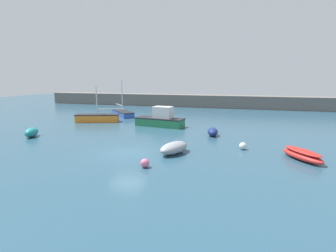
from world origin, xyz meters
TOP-DOWN VIEW (x-y plane):
  - ground_plane at (0.00, 0.00)m, footprint 120.00×120.00m
  - harbor_breakwater at (0.00, 33.56)m, footprint 64.90×3.59m
  - dinghy_near_pier at (5.56, 7.90)m, footprint 1.32×2.09m
  - rowboat_with_red_cover at (12.48, 1.81)m, footprint 2.86×3.53m
  - fishing_dinghy_green at (-11.27, 2.49)m, footprint 1.60×2.18m
  - rowboat_blue_near at (3.46, 0.86)m, footprint 2.33×3.21m
  - sailboat_twin_hulled at (-9.79, 12.08)m, footprint 6.18×3.28m
  - cabin_cruiser_white at (-0.93, 11.32)m, footprint 6.00×2.79m
  - sailboat_tall_mast at (-9.10, 18.03)m, footprint 5.37×5.53m
  - mooring_buoy_pink at (2.48, -2.71)m, footprint 0.57×0.57m
  - mooring_buoy_white at (8.47, 3.47)m, footprint 0.57×0.57m

SIDE VIEW (x-z plane):
  - ground_plane at x=0.00m, z-range -0.20..0.00m
  - mooring_buoy_pink at x=2.48m, z-range 0.00..0.57m
  - mooring_buoy_white at x=8.47m, z-range 0.00..0.57m
  - rowboat_with_red_cover at x=12.48m, z-range 0.00..0.75m
  - dinghy_near_pier at x=5.56m, z-range 0.00..0.80m
  - sailboat_tall_mast at x=-9.10m, z-range -2.26..3.10m
  - rowboat_blue_near at x=3.46m, z-range 0.00..0.88m
  - fishing_dinghy_green at x=-11.27m, z-range 0.00..0.89m
  - sailboat_twin_hulled at x=-9.79m, z-range -1.77..2.81m
  - cabin_cruiser_white at x=-0.93m, z-range -0.35..2.00m
  - harbor_breakwater at x=0.00m, z-range 0.00..2.34m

